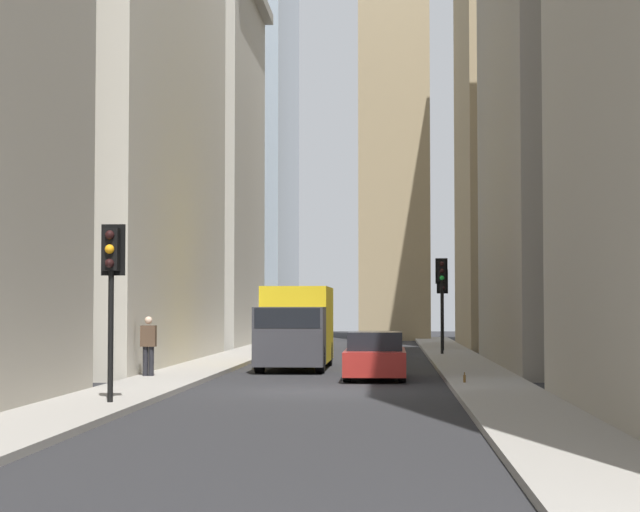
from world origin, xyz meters
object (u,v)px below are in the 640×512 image
Objects in this scene: sedan_red at (375,357)px; discarded_bottle at (465,378)px; traffic_light_foreground at (111,271)px; pedestrian at (148,343)px; delivery_truck at (296,327)px; traffic_light_far_junction at (443,291)px; traffic_light_midblock at (442,283)px.

discarded_bottle is at bearing -142.79° from sedan_red.
traffic_light_foreground is at bearing 150.52° from sedan_red.
pedestrian is at bearing 7.36° from traffic_light_foreground.
traffic_light_far_junction reaches higher than delivery_truck.
sedan_red is at bearing -151.23° from delivery_truck.
sedan_red is at bearing 171.01° from traffic_light_far_junction.
traffic_light_midblock is (24.16, -8.12, 0.23)m from traffic_light_foreground.
sedan_red is 1.14× the size of traffic_light_foreground.
traffic_light_midblock is at bearing -18.58° from traffic_light_foreground.
delivery_truck is at bearing 149.83° from traffic_light_midblock.
discarded_bottle is at bearing 178.82° from traffic_light_far_junction.
traffic_light_far_junction is 13.76× the size of discarded_bottle.
traffic_light_midblock is 2.36× the size of pedestrian.
traffic_light_far_junction is (18.02, -2.85, 2.20)m from sedan_red.
traffic_light_foreground is 28.92m from traffic_light_far_junction.
sedan_red is 2.49× the size of pedestrian.
traffic_light_far_junction is at bearing -8.99° from sedan_red.
traffic_light_foreground is 10.56m from discarded_bottle.
traffic_light_midblock is 17.90m from discarded_bottle.
discarded_bottle is at bearing -147.80° from delivery_truck.
traffic_light_midblock is (14.48, -2.65, 2.48)m from sedan_red.
discarded_bottle is (-2.20, -9.01, -0.83)m from pedestrian.
sedan_red is 18.38m from traffic_light_far_junction.
traffic_light_foreground is (-14.78, 2.67, 1.46)m from delivery_truck.
delivery_truck is 1.74× the size of traffic_light_far_junction.
pedestrian is (-19.00, 9.44, -1.78)m from traffic_light_far_junction.
delivery_truck is 3.74× the size of pedestrian.
traffic_light_foreground reaches higher than traffic_light_far_junction.
pedestrian is at bearing 98.50° from sedan_red.
sedan_red is 4.02m from discarded_bottle.
traffic_light_midblock reaches higher than delivery_truck.
pedestrian is 6.40× the size of discarded_bottle.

